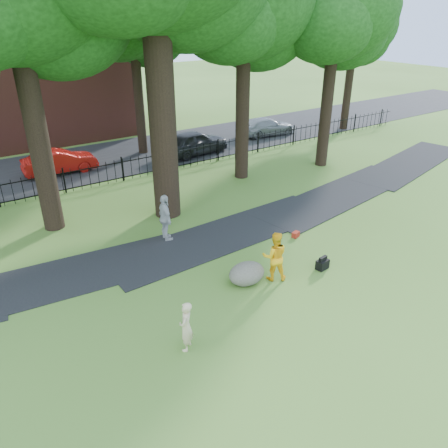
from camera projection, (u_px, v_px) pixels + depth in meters
ground at (270, 289)px, 14.13m from camera, size 120.00×120.00×0.00m
footpath at (227, 235)px, 17.52m from camera, size 36.07×3.85×0.03m
street at (97, 161)px, 25.96m from camera, size 80.00×7.00×0.02m
iron_fence at (122, 170)px, 22.73m from camera, size 44.00×0.04×1.20m
tree_row at (151, 8)px, 16.98m from camera, size 26.82×7.96×12.42m
woman at (186, 327)px, 11.36m from camera, size 0.62×0.62×1.46m
man at (275, 256)px, 14.31m from camera, size 1.06×1.00×1.72m
pedestrian at (165, 218)px, 16.72m from camera, size 0.62×1.16×1.89m
boulder at (247, 272)px, 14.36m from camera, size 1.42×1.16×0.74m
backpack at (322, 264)px, 15.17m from camera, size 0.49×0.34×0.34m
red_bag at (296, 234)px, 17.31m from camera, size 0.36×0.28×0.22m
red_sedan at (60, 162)px, 23.80m from camera, size 3.95×1.53×1.28m
grey_car at (194, 142)px, 26.81m from camera, size 4.58×2.24×1.50m
silver_car at (267, 127)px, 30.96m from camera, size 4.37×2.13×1.22m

